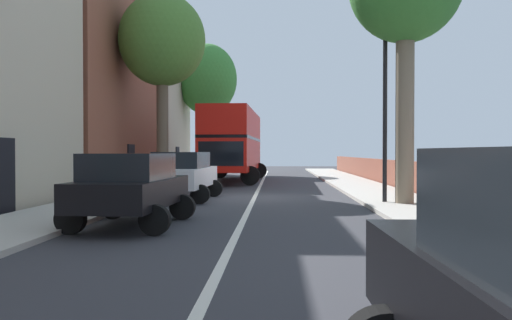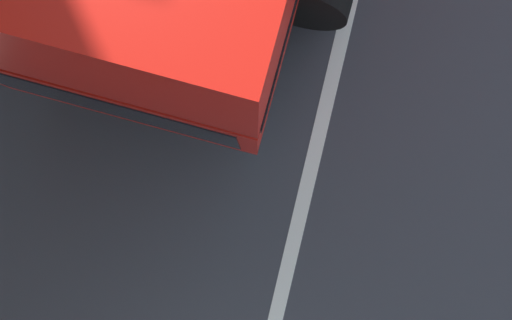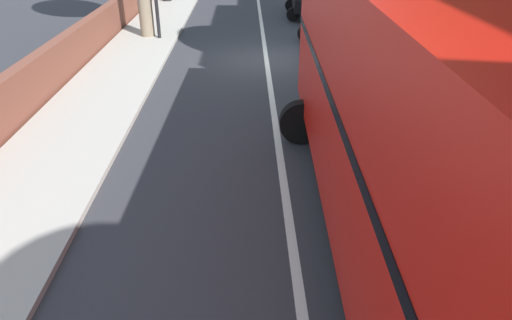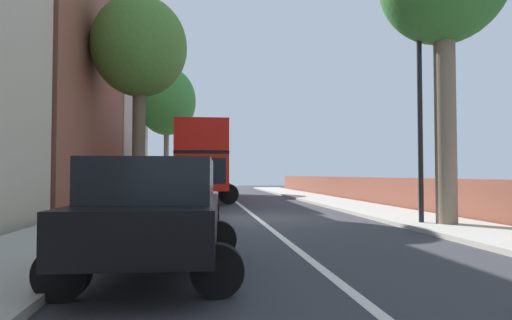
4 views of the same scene
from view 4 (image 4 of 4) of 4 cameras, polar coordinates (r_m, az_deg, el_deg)
ground_plane at (r=14.32m, az=0.13°, el=-7.83°), size 84.00×84.00×0.00m
road_centre_line at (r=14.32m, az=0.13°, el=-7.81°), size 0.16×54.00×0.01m
sidewalk_left at (r=14.52m, az=-19.59°, el=-7.40°), size 2.60×60.00×0.12m
sidewalk_right at (r=15.72m, az=18.28°, el=-6.98°), size 2.60×60.00×0.12m
boundary_wall_right at (r=16.41m, az=23.16°, el=-4.60°), size 0.36×54.00×1.32m
double_decker_bus at (r=24.53m, az=-6.99°, el=0.13°), size 3.77×10.62×4.06m
parked_car_white_left_0 at (r=12.90m, az=-10.25°, el=-4.14°), size 2.52×4.55×1.71m
parked_car_black_left_1 at (r=6.38m, az=-13.23°, el=-6.55°), size 2.55×4.06×1.68m
street_tree_left_0 at (r=35.97m, az=-11.91°, el=7.70°), size 4.76×4.76×10.20m
street_tree_left_2 at (r=19.41m, az=-15.37°, el=14.22°), size 4.01×4.01×8.97m
lamppost_right at (r=13.07m, az=21.13°, el=8.50°), size 0.32×0.32×6.31m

